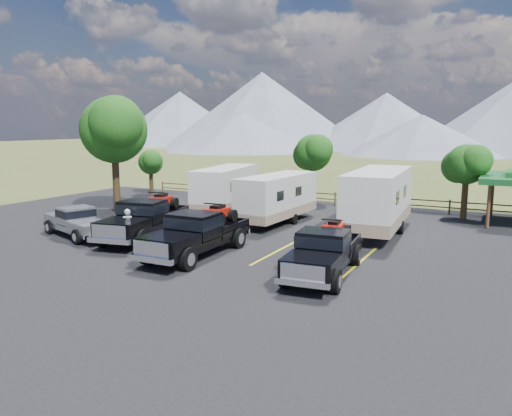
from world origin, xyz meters
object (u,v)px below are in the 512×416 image
at_px(rig_center, 197,232).
at_px(rig_right, 324,251).
at_px(person_b, 120,222).
at_px(person_a, 128,227).
at_px(tree_big_nw, 114,130).
at_px(rig_left, 145,218).
at_px(pickup_silver, 77,222).
at_px(trailer_center, 277,198).
at_px(trailer_right, 378,201).
at_px(trailer_left, 226,189).

height_order(rig_center, rig_right, rig_center).
bearing_deg(person_b, person_a, -63.29).
distance_m(rig_right, person_b, 12.10).
distance_m(tree_big_nw, rig_left, 10.24).
bearing_deg(rig_center, pickup_silver, 177.56).
xyz_separation_m(rig_center, trailer_center, (0.04, 8.50, 0.46)).
relative_size(rig_center, person_a, 3.73).
xyz_separation_m(trailer_right, person_b, (-11.98, -7.14, -1.03)).
bearing_deg(trailer_right, rig_right, -93.56).
xyz_separation_m(rig_left, rig_right, (10.51, -1.84, -0.12)).
bearing_deg(trailer_right, trailer_left, 167.08).
relative_size(pickup_silver, person_b, 3.55).
relative_size(rig_left, rig_right, 1.14).
bearing_deg(trailer_center, person_b, -126.57).
bearing_deg(trailer_center, trailer_left, 162.56).
distance_m(rig_center, person_b, 6.01).
bearing_deg(rig_left, rig_center, -31.67).
relative_size(rig_center, person_b, 4.28).
relative_size(rig_left, rig_center, 1.06).
distance_m(rig_left, person_b, 1.55).
bearing_deg(trailer_right, trailer_center, 176.02).
height_order(rig_left, rig_center, rig_left).
bearing_deg(trailer_center, pickup_silver, -130.61).
height_order(tree_big_nw, person_a, tree_big_nw).
bearing_deg(rig_center, trailer_left, 113.45).
relative_size(trailer_left, pickup_silver, 1.61).
bearing_deg(rig_left, trailer_center, 46.27).
distance_m(rig_left, person_a, 1.48).
xyz_separation_m(rig_right, person_a, (-10.42, 0.38, -0.08)).
bearing_deg(rig_right, trailer_left, 130.22).
relative_size(tree_big_nw, trailer_right, 0.78).
relative_size(trailer_center, pickup_silver, 1.52).
bearing_deg(pickup_silver, person_a, 107.82).
bearing_deg(trailer_left, rig_right, -54.39).
bearing_deg(person_b, rig_right, -34.49).
height_order(rig_left, pickup_silver, rig_left).
height_order(rig_left, rig_right, rig_left).
distance_m(trailer_center, pickup_silver, 11.41).
bearing_deg(trailer_right, rig_left, -150.67).
relative_size(tree_big_nw, person_b, 5.01).
height_order(trailer_right, person_a, trailer_right).
relative_size(trailer_left, person_b, 5.71).
distance_m(trailer_center, person_b, 9.31).
bearing_deg(person_a, rig_left, -121.12).
height_order(tree_big_nw, trailer_right, tree_big_nw).
xyz_separation_m(pickup_silver, person_a, (3.52, -0.06, 0.07)).
distance_m(rig_center, pickup_silver, 7.80).
distance_m(rig_center, rig_right, 6.15).
xyz_separation_m(person_a, person_b, (-1.58, 1.15, -0.11)).
height_order(rig_center, person_b, rig_center).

